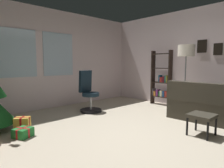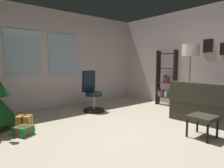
% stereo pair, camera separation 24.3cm
% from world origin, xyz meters
% --- Properties ---
extents(ground_plane, '(5.48, 6.30, 0.10)m').
position_xyz_m(ground_plane, '(0.00, 0.00, -0.05)').
color(ground_plane, beige).
extents(wall_back_with_windows, '(5.48, 0.12, 2.76)m').
position_xyz_m(wall_back_with_windows, '(-0.02, 3.20, 1.39)').
color(wall_back_with_windows, silver).
rests_on(wall_back_with_windows, ground_plane).
extents(wall_right_with_frames, '(0.12, 6.30, 2.76)m').
position_xyz_m(wall_right_with_frames, '(2.79, -0.00, 1.38)').
color(wall_right_with_frames, silver).
rests_on(wall_right_with_frames, ground_plane).
extents(footstool, '(0.42, 0.41, 0.38)m').
position_xyz_m(footstool, '(0.84, -0.66, 0.33)').
color(footstool, '#312D24').
rests_on(footstool, ground_plane).
extents(gift_box_green, '(0.35, 0.35, 0.17)m').
position_xyz_m(gift_box_green, '(-1.49, 1.40, 0.08)').
color(gift_box_green, '#1E722D').
rests_on(gift_box_green, ground_plane).
extents(gift_box_gold, '(0.32, 0.31, 0.27)m').
position_xyz_m(gift_box_gold, '(-1.39, 1.73, 0.13)').
color(gift_box_gold, gold).
rests_on(gift_box_gold, ground_plane).
extents(office_chair, '(0.56, 0.56, 1.08)m').
position_xyz_m(office_chair, '(0.42, 2.08, 0.42)').
color(office_chair, black).
rests_on(office_chair, ground_plane).
extents(bookshelf, '(0.18, 0.64, 1.65)m').
position_xyz_m(bookshelf, '(2.53, 1.25, 0.72)').
color(bookshelf, black).
rests_on(bookshelf, ground_plane).
extents(floor_lamp, '(0.41, 0.41, 1.72)m').
position_xyz_m(floor_lamp, '(2.10, 0.29, 1.48)').
color(floor_lamp, slate).
rests_on(floor_lamp, ground_plane).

